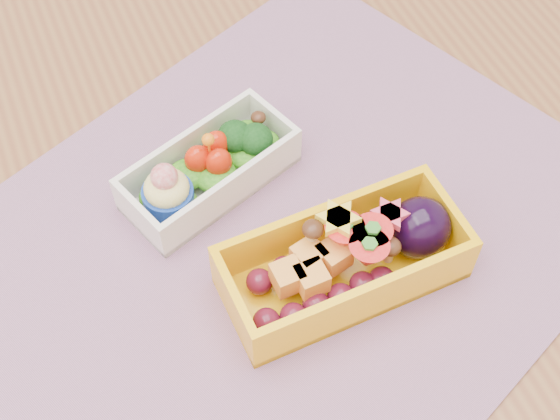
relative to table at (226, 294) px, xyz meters
name	(u,v)px	position (x,y,z in m)	size (l,w,h in m)	color
table	(226,294)	(0.00, 0.00, 0.00)	(1.20, 0.80, 0.75)	brown
placemat	(274,244)	(0.04, -0.03, 0.10)	(0.55, 0.42, 0.00)	gray
bento_white	(209,170)	(0.01, 0.05, 0.12)	(0.16, 0.11, 0.06)	white
bento_yellow	(349,259)	(0.08, -0.08, 0.13)	(0.19, 0.09, 0.06)	#FBB50C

